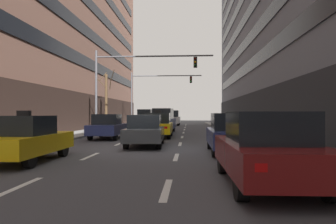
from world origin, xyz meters
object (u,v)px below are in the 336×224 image
car_driving_4 (173,118)px  pedestrian_0 (316,129)px  car_parked_0 (266,149)px  taxi_driving_3 (158,125)px  car_driving_5 (145,131)px  traffic_signal_0 (131,75)px  car_driving_0 (146,118)px  car_driving_2 (108,127)px  car_parked_1 (232,133)px  traffic_signal_1 (152,89)px  car_driving_1 (163,121)px  street_tree_0 (106,100)px  pedestrian_1 (241,121)px  taxi_driving_6 (26,139)px

car_driving_4 → pedestrian_0: size_ratio=2.82×
car_parked_0 → taxi_driving_3: bearing=105.5°
car_driving_5 → car_driving_4: bearing=90.1°
car_driving_5 → traffic_signal_0: (-2.42, 9.14, 3.93)m
car_driving_0 → car_driving_5: (3.23, -23.12, -0.30)m
taxi_driving_3 → car_driving_2: bearing=-158.3°
taxi_driving_3 → car_driving_0: bearing=100.7°
car_driving_2 → taxi_driving_3: taxi_driving_3 is taller
car_driving_2 → car_parked_1: size_ratio=0.98×
car_driving_4 → car_parked_1: car_driving_4 is taller
taxi_driving_3 → traffic_signal_1: (-2.65, 18.90, 4.05)m
car_parked_0 → traffic_signal_0: bearing=110.1°
car_driving_1 → car_driving_4: car_driving_1 is taller
street_tree_0 → pedestrian_0: size_ratio=3.83×
car_parked_1 → pedestrian_0: size_ratio=2.88×
taxi_driving_3 → traffic_signal_0: (-2.49, 3.41, 3.87)m
pedestrian_1 → car_driving_1: bearing=137.5°
car_driving_1 → pedestrian_0: car_driving_1 is taller
car_driving_4 → pedestrian_0: car_driving_4 is taller
taxi_driving_6 → pedestrian_1: bearing=51.5°
traffic_signal_1 → car_parked_1: bearing=-76.4°
pedestrian_1 → car_driving_4: bearing=105.3°
car_driving_4 → car_driving_5: car_driving_4 is taller
car_driving_0 → taxi_driving_6: car_driving_0 is taller
pedestrian_0 → car_driving_5: bearing=157.7°
car_parked_0 → street_tree_0: 25.33m
street_tree_0 → pedestrian_0: bearing=-53.7°
car_driving_5 → car_parked_1: bearing=-31.4°
street_tree_0 → pedestrian_1: bearing=-36.6°
car_driving_1 → taxi_driving_3: size_ratio=0.97×
car_driving_5 → traffic_signal_1: size_ratio=0.47×
car_driving_2 → taxi_driving_6: 9.72m
traffic_signal_0 → car_driving_0: bearing=93.3°
car_driving_5 → pedestrian_1: bearing=47.1°
car_driving_2 → taxi_driving_6: taxi_driving_6 is taller
taxi_driving_6 → pedestrian_1: pedestrian_1 is taller
car_driving_0 → car_parked_0: size_ratio=1.00×
taxi_driving_6 → car_parked_0: (7.27, -2.98, 0.05)m
car_driving_0 → taxi_driving_3: bearing=-79.3°
car_driving_4 → car_parked_0: size_ratio=0.96×
car_driving_2 → car_driving_4: car_driving_4 is taller
car_parked_0 → car_parked_1: size_ratio=1.02×
traffic_signal_1 → street_tree_0: traffic_signal_1 is taller
car_driving_5 → traffic_signal_0: size_ratio=0.45×
car_driving_0 → taxi_driving_3: 17.70m
taxi_driving_6 → street_tree_0: bearing=97.6°
taxi_driving_3 → car_parked_1: (3.88, -8.14, -0.02)m
car_driving_1 → car_driving_2: (-3.03, -7.07, -0.25)m
taxi_driving_3 → car_driving_5: 5.73m
taxi_driving_6 → car_driving_2: bearing=88.7°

